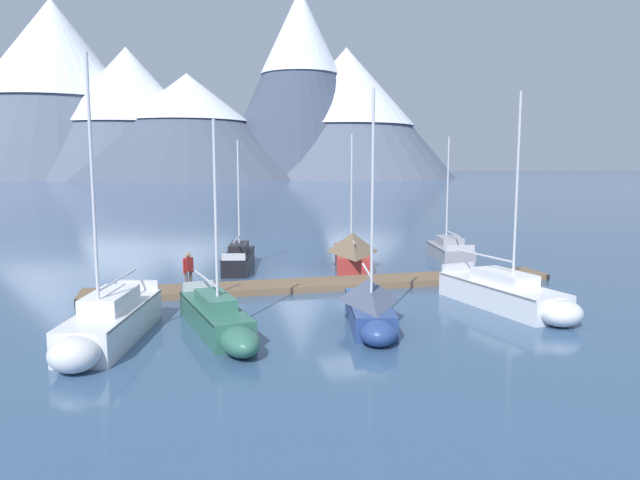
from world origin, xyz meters
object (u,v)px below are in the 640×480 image
(sailboat_far_berth, at_px, (352,249))
(sailboat_end_of_dock, at_px, (448,249))
(sailboat_second_berth, at_px, (219,319))
(sailboat_mid_dock_port, at_px, (240,257))
(person_on_dock, at_px, (188,269))
(sailboat_mid_dock_starboard, at_px, (370,304))
(sailboat_nearest_berth, at_px, (108,323))
(sailboat_outer_slip, at_px, (508,294))

(sailboat_far_berth, bearing_deg, sailboat_end_of_dock, 10.72)
(sailboat_far_berth, bearing_deg, sailboat_second_berth, -123.50)
(sailboat_mid_dock_port, bearing_deg, sailboat_far_berth, -5.98)
(person_on_dock, bearing_deg, sailboat_mid_dock_starboard, -43.90)
(sailboat_end_of_dock, bearing_deg, sailboat_far_berth, -169.28)
(sailboat_nearest_berth, bearing_deg, sailboat_end_of_dock, 36.95)
(sailboat_nearest_berth, relative_size, sailboat_end_of_dock, 1.22)
(sailboat_nearest_berth, relative_size, sailboat_mid_dock_port, 1.29)
(sailboat_nearest_berth, xyz_separation_m, sailboat_far_berth, (11.78, 12.55, 0.23))
(sailboat_second_berth, distance_m, sailboat_mid_dock_port, 13.19)
(sailboat_end_of_dock, bearing_deg, sailboat_nearest_berth, -143.05)
(sailboat_end_of_dock, bearing_deg, sailboat_outer_slip, -104.40)
(sailboat_nearest_berth, bearing_deg, person_on_dock, 67.60)
(sailboat_outer_slip, relative_size, person_on_dock, 5.08)
(person_on_dock, bearing_deg, sailboat_mid_dock_port, 67.82)
(sailboat_nearest_berth, distance_m, sailboat_end_of_dock, 22.94)
(sailboat_mid_dock_starboard, distance_m, sailboat_far_berth, 12.71)
(sailboat_end_of_dock, bearing_deg, sailboat_mid_dock_starboard, -124.53)
(sailboat_outer_slip, xyz_separation_m, sailboat_end_of_dock, (3.22, 12.55, -0.08))
(sailboat_nearest_berth, distance_m, person_on_dock, 6.81)
(sailboat_mid_dock_starboard, height_order, sailboat_far_berth, sailboat_mid_dock_starboard)
(sailboat_mid_dock_starboard, relative_size, sailboat_end_of_dock, 1.12)
(sailboat_second_berth, distance_m, sailboat_end_of_dock, 20.09)
(sailboat_mid_dock_starboard, bearing_deg, sailboat_end_of_dock, 55.47)
(sailboat_mid_dock_starboard, distance_m, sailboat_outer_slip, 6.25)
(sailboat_second_berth, relative_size, sailboat_mid_dock_starboard, 0.87)
(sailboat_nearest_berth, relative_size, sailboat_second_berth, 1.25)
(sailboat_mid_dock_starboard, xyz_separation_m, sailboat_far_berth, (2.83, 12.39, 0.13))
(person_on_dock, bearing_deg, sailboat_second_berth, -80.86)
(sailboat_outer_slip, bearing_deg, sailboat_second_berth, -174.63)
(sailboat_far_berth, distance_m, sailboat_end_of_dock, 6.68)
(sailboat_mid_dock_port, relative_size, person_on_dock, 4.19)
(sailboat_far_berth, height_order, sailboat_end_of_dock, sailboat_far_berth)
(sailboat_mid_dock_port, distance_m, person_on_dock, 7.52)
(sailboat_mid_dock_starboard, distance_m, sailboat_end_of_dock, 16.55)
(sailboat_nearest_berth, distance_m, sailboat_far_berth, 17.21)
(sailboat_second_berth, relative_size, sailboat_mid_dock_port, 1.03)
(sailboat_mid_dock_port, xyz_separation_m, sailboat_outer_slip, (9.69, -11.98, 0.04))
(sailboat_second_berth, xyz_separation_m, sailboat_mid_dock_starboard, (5.38, 0.00, 0.22))
(sailboat_outer_slip, bearing_deg, sailboat_far_berth, 106.40)
(sailboat_second_berth, relative_size, person_on_dock, 4.31)
(sailboat_end_of_dock, distance_m, person_on_dock, 17.46)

